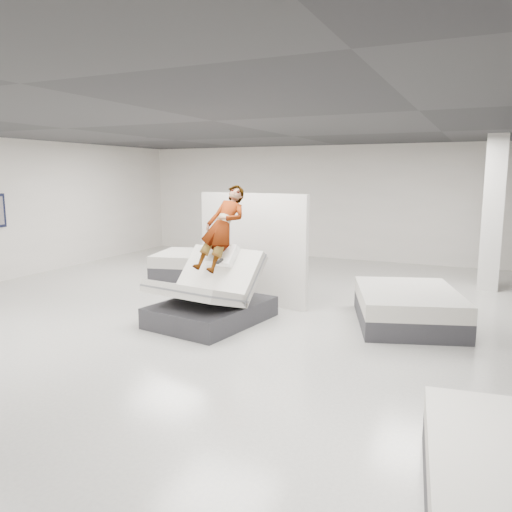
# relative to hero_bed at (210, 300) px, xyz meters

# --- Properties ---
(room) EXTENTS (14.00, 14.04, 3.20)m
(room) POSITION_rel_hero_bed_xyz_m (0.12, -0.02, 1.22)
(room) COLOR silver
(room) RESTS_ON ground
(hero_bed) EXTENTS (1.69, 2.08, 1.26)m
(hero_bed) POSITION_rel_hero_bed_xyz_m (0.00, 0.00, 0.00)
(hero_bed) COLOR #313135
(hero_bed) RESTS_ON floor
(person) EXTENTS (0.80, 1.61, 1.13)m
(person) POSITION_rel_hero_bed_xyz_m (0.05, 0.33, 0.83)
(person) COLOR slate
(person) RESTS_ON hero_bed
(remote) EXTENTS (0.07, 0.15, 0.08)m
(remote) POSITION_rel_hero_bed_xyz_m (0.21, -0.05, 0.66)
(remote) COLOR black
(remote) RESTS_ON person
(divider_panel) EXTENTS (2.26, 0.39, 2.06)m
(divider_panel) POSITION_rel_hero_bed_xyz_m (0.09, 1.42, 0.65)
(divider_panel) COLOR silver
(divider_panel) RESTS_ON floor
(flat_bed_right_far) EXTENTS (2.08, 2.41, 0.56)m
(flat_bed_right_far) POSITION_rel_hero_bed_xyz_m (2.94, 1.25, -0.10)
(flat_bed_right_far) COLOR #313135
(flat_bed_right_far) RESTS_ON floor
(flat_bed_left_far) EXTENTS (2.40, 2.01, 0.57)m
(flat_bed_left_far) POSITION_rel_hero_bed_xyz_m (-2.00, 3.10, -0.10)
(flat_bed_left_far) COLOR #313135
(flat_bed_left_far) RESTS_ON floor
(column) EXTENTS (0.40, 0.40, 3.20)m
(column) POSITION_rel_hero_bed_xyz_m (4.12, 4.48, 1.22)
(column) COLOR silver
(column) RESTS_ON floor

